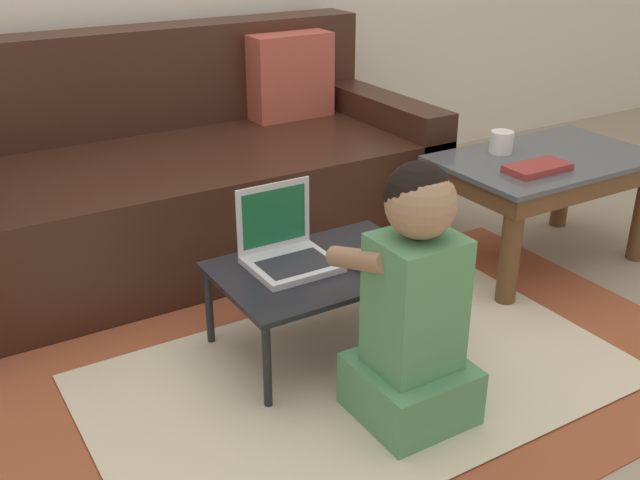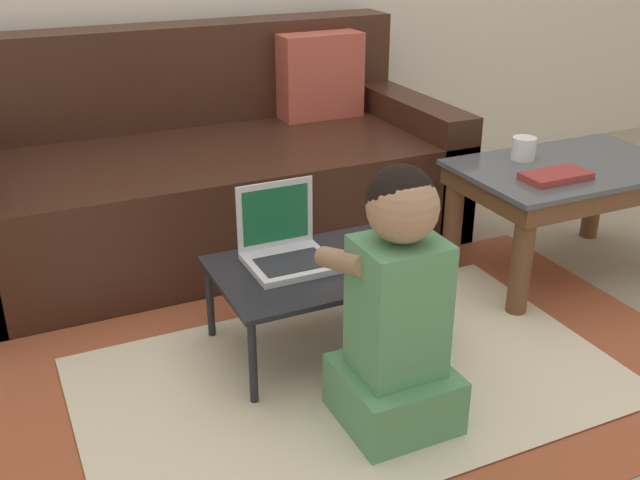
% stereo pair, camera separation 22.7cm
% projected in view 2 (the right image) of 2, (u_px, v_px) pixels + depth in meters
% --- Properties ---
extents(ground_plane, '(16.00, 16.00, 0.00)m').
position_uv_depth(ground_plane, '(345.00, 356.00, 2.31)').
color(ground_plane, gray).
extents(area_rug, '(2.14, 1.31, 0.01)m').
position_uv_depth(area_rug, '(351.00, 379.00, 2.19)').
color(area_rug, '#9E4C2D').
rests_on(area_rug, ground_plane).
extents(couch, '(1.95, 0.94, 0.82)m').
position_uv_depth(couch, '(204.00, 172.00, 3.02)').
color(couch, '#381E14').
rests_on(couch, ground_plane).
extents(coffee_table, '(0.80, 0.51, 0.42)m').
position_uv_depth(coffee_table, '(568.00, 185.00, 2.70)').
color(coffee_table, '#4C5156').
rests_on(coffee_table, ground_plane).
extents(laptop_desk, '(0.64, 0.44, 0.28)m').
position_uv_depth(laptop_desk, '(320.00, 273.00, 2.26)').
color(laptop_desk, black).
rests_on(laptop_desk, ground_plane).
extents(laptop, '(0.25, 0.22, 0.23)m').
position_uv_depth(laptop, '(286.00, 251.00, 2.25)').
color(laptop, silver).
rests_on(laptop, laptop_desk).
extents(computer_mouse, '(0.07, 0.09, 0.04)m').
position_uv_depth(computer_mouse, '(358.00, 261.00, 2.23)').
color(computer_mouse, '#B2B7C1').
rests_on(computer_mouse, laptop_desk).
extents(person_seated, '(0.28, 0.38, 0.72)m').
position_uv_depth(person_seated, '(397.00, 311.00, 1.89)').
color(person_seated, '#518E5B').
rests_on(person_seated, ground_plane).
extents(cup_on_table, '(0.09, 0.09, 0.08)m').
position_uv_depth(cup_on_table, '(524.00, 148.00, 2.71)').
color(cup_on_table, white).
rests_on(cup_on_table, coffee_table).
extents(book_on_table, '(0.23, 0.12, 0.02)m').
position_uv_depth(book_on_table, '(556.00, 176.00, 2.52)').
color(book_on_table, '#99332D').
rests_on(book_on_table, coffee_table).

